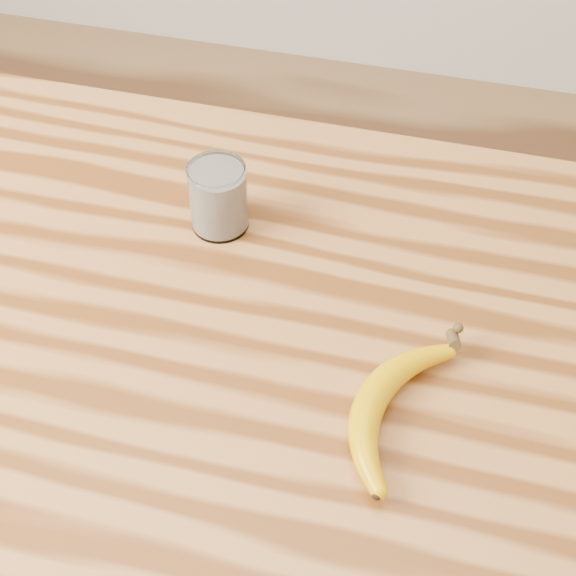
# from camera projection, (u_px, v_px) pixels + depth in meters

# --- Properties ---
(table) EXTENTS (1.20, 0.80, 0.90)m
(table) POSITION_uv_depth(u_px,v_px,m) (88.00, 376.00, 0.98)
(table) COLOR #AF6D34
(table) RESTS_ON ground
(smoothie_glass) EXTENTS (0.07, 0.07, 0.09)m
(smoothie_glass) POSITION_uv_depth(u_px,v_px,m) (218.00, 198.00, 0.94)
(smoothie_glass) COLOR white
(smoothie_glass) RESTS_ON table
(banana) EXTENTS (0.16, 0.28, 0.03)m
(banana) POSITION_uv_depth(u_px,v_px,m) (372.00, 398.00, 0.78)
(banana) COLOR #E3A100
(banana) RESTS_ON table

